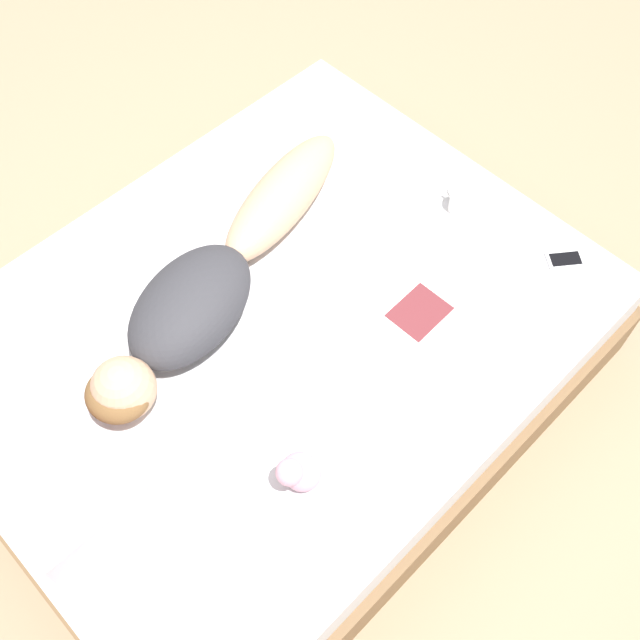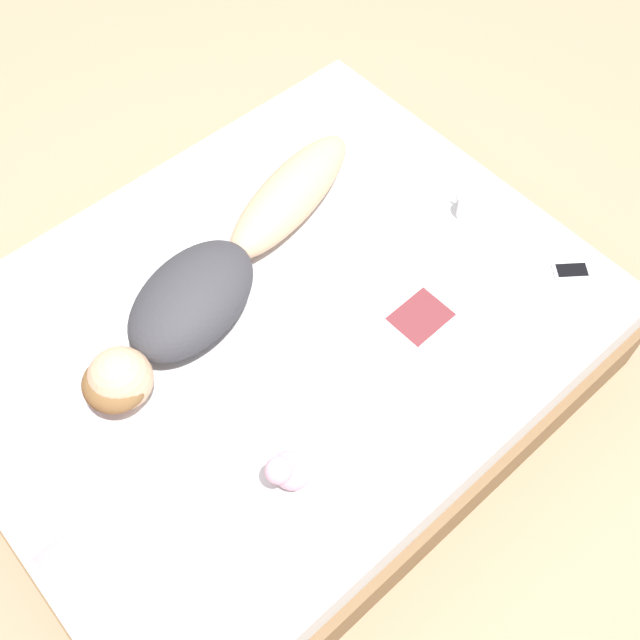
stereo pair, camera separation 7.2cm
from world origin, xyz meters
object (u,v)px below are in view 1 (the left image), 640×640
coffee_mug (462,200)px  cell_phone (565,260)px  open_magazine (445,332)px  person (212,280)px

coffee_mug → cell_phone: coffee_mug is taller
coffee_mug → cell_phone: (-0.42, -0.08, -0.04)m
coffee_mug → cell_phone: bearing=-168.8°
open_magazine → cell_phone: bearing=-102.4°
person → cell_phone: (-0.76, -0.99, -0.09)m
coffee_mug → cell_phone: size_ratio=0.85×
open_magazine → coffee_mug: 0.55m
person → coffee_mug: size_ratio=11.22×
cell_phone → coffee_mug: bearing=49.2°
open_magazine → person: bearing=33.2°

